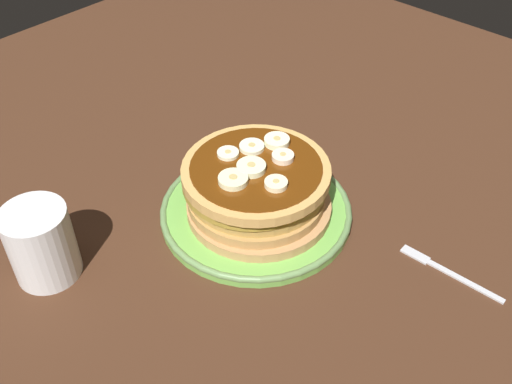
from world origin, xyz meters
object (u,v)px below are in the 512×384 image
(banana_slice_4, at_px, (283,157))
(coffee_mug, at_px, (39,241))
(banana_slice_3, at_px, (252,147))
(fork, at_px, (445,270))
(banana_slice_6, at_px, (231,178))
(banana_slice_5, at_px, (228,154))
(banana_slice_1, at_px, (277,141))
(pancake_stack, at_px, (257,187))
(plate, at_px, (256,210))
(banana_slice_2, at_px, (276,184))
(banana_slice_0, at_px, (249,166))

(banana_slice_4, height_order, coffee_mug, coffee_mug)
(banana_slice_3, distance_m, fork, 0.28)
(banana_slice_6, xyz_separation_m, fork, (-0.23, -0.12, -0.08))
(banana_slice_6, bearing_deg, banana_slice_5, -41.60)
(banana_slice_1, relative_size, banana_slice_3, 1.03)
(pancake_stack, bearing_deg, coffee_mug, 63.90)
(pancake_stack, relative_size, coffee_mug, 1.75)
(plate, xyz_separation_m, banana_slice_3, (0.03, -0.02, 0.08))
(banana_slice_2, height_order, coffee_mug, coffee_mug)
(banana_slice_3, height_order, banana_slice_4, banana_slice_4)
(banana_slice_3, relative_size, banana_slice_5, 1.16)
(banana_slice_6, bearing_deg, fork, -152.84)
(fork, bearing_deg, plate, 19.27)
(banana_slice_3, relative_size, banana_slice_6, 0.89)
(fork, bearing_deg, banana_slice_1, 6.54)
(banana_slice_6, relative_size, coffee_mug, 0.33)
(banana_slice_1, bearing_deg, fork, -173.46)
(banana_slice_6, xyz_separation_m, coffee_mug, (0.11, 0.20, -0.04))
(banana_slice_5, height_order, coffee_mug, coffee_mug)
(banana_slice_6, bearing_deg, banana_slice_0, -89.21)
(banana_slice_3, bearing_deg, banana_slice_2, 154.25)
(banana_slice_1, height_order, banana_slice_2, same)
(banana_slice_2, xyz_separation_m, coffee_mug, (0.16, 0.23, -0.04))
(banana_slice_4, bearing_deg, pancake_stack, 64.17)
(banana_slice_1, relative_size, coffee_mug, 0.30)
(banana_slice_1, relative_size, banana_slice_2, 1.18)
(banana_slice_3, xyz_separation_m, coffee_mug, (0.09, 0.26, -0.04))
(banana_slice_0, bearing_deg, banana_slice_2, 177.32)
(banana_slice_3, bearing_deg, banana_slice_1, -118.95)
(banana_slice_0, relative_size, banana_slice_2, 1.30)
(plate, xyz_separation_m, banana_slice_4, (-0.01, -0.03, 0.08))
(banana_slice_2, height_order, banana_slice_3, banana_slice_2)
(banana_slice_5, bearing_deg, banana_slice_1, -116.21)
(banana_slice_2, xyz_separation_m, banana_slice_4, (0.03, -0.04, 0.00))
(banana_slice_1, distance_m, banana_slice_4, 0.03)
(banana_slice_5, bearing_deg, banana_slice_6, 138.40)
(fork, bearing_deg, banana_slice_4, 12.30)
(pancake_stack, height_order, banana_slice_3, banana_slice_3)
(banana_slice_2, bearing_deg, banana_slice_0, -2.68)
(banana_slice_2, distance_m, coffee_mug, 0.28)
(banana_slice_1, bearing_deg, banana_slice_5, 63.79)
(banana_slice_0, distance_m, banana_slice_5, 0.04)
(plate, bearing_deg, banana_slice_4, -113.24)
(banana_slice_5, xyz_separation_m, coffee_mug, (0.08, 0.23, -0.03))
(banana_slice_5, bearing_deg, banana_slice_4, -144.48)
(plate, distance_m, banana_slice_0, 0.08)
(pancake_stack, distance_m, banana_slice_4, 0.05)
(plate, distance_m, coffee_mug, 0.27)
(plate, bearing_deg, fork, -160.73)
(banana_slice_4, bearing_deg, banana_slice_2, 121.81)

